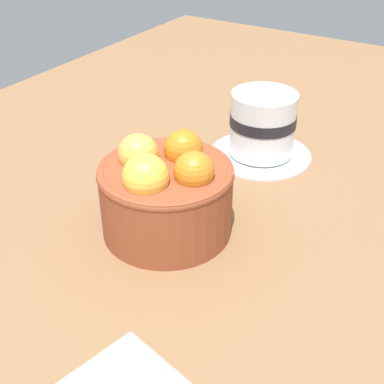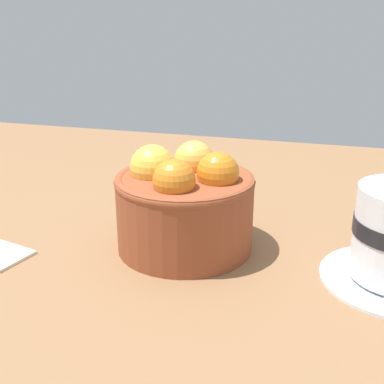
{
  "view_description": "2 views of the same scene",
  "coord_description": "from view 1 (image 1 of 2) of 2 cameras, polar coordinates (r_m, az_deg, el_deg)",
  "views": [
    {
      "loc": [
        -35.81,
        -25.14,
        32.68
      ],
      "look_at": [
        0.58,
        -2.66,
        5.19
      ],
      "focal_mm": 48.74,
      "sensor_mm": 36.0,
      "label": 1
    },
    {
      "loc": [
        13.06,
        -42.68,
        22.14
      ],
      "look_at": [
        0.6,
        0.44,
        5.73
      ],
      "focal_mm": 46.31,
      "sensor_mm": 36.0,
      "label": 2
    }
  ],
  "objects": [
    {
      "name": "ground_plane",
      "position": [
        0.56,
        -2.65,
        -5.83
      ],
      "size": [
        151.01,
        91.24,
        4.27
      ],
      "primitive_type": "cube",
      "color": "brown"
    },
    {
      "name": "coffee_cup",
      "position": [
        0.67,
        7.71,
        7.05
      ],
      "size": [
        13.08,
        13.08,
        8.55
      ],
      "color": "white",
      "rests_on": "ground_plane"
    },
    {
      "name": "terracotta_bowl",
      "position": [
        0.52,
        -2.87,
        0.07
      ],
      "size": [
        13.48,
        13.48,
        10.23
      ],
      "color": "brown",
      "rests_on": "ground_plane"
    }
  ]
}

